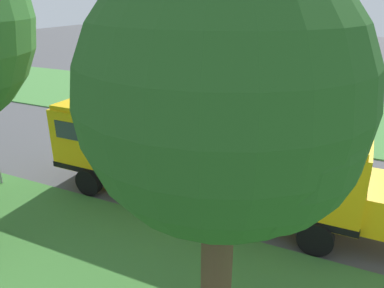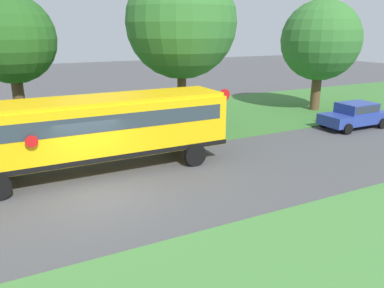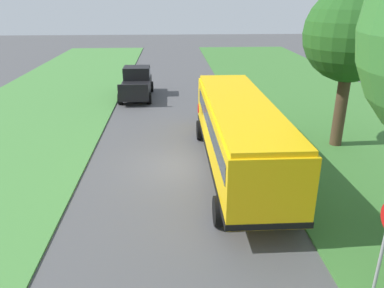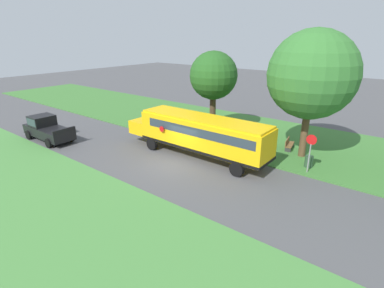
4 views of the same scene
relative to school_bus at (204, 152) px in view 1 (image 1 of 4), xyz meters
name	(u,v)px [view 1 (image 1 of 4)]	position (x,y,z in m)	size (l,w,h in m)	color
ground_plane	(242,176)	(2.50, -0.61, -1.92)	(120.00, 120.00, 0.00)	#4C4C4F
grass_far_side	(289,114)	(11.50, -0.61, -1.89)	(10.00, 80.00, 0.07)	#47843D
school_bus	(204,152)	(0.00, 0.00, 0.00)	(2.84, 12.42, 3.16)	yellow
oak_tree_beside_bus	(229,106)	(-5.52, -2.74, 3.35)	(4.30, 4.30, 7.55)	#4C3826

